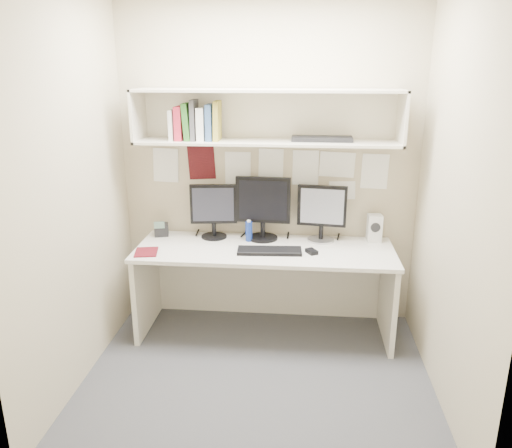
# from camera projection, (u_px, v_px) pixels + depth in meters

# --- Properties ---
(floor) EXTENTS (2.40, 2.00, 0.01)m
(floor) POSITION_uv_depth(u_px,v_px,m) (257.00, 378.00, 3.49)
(floor) COLOR #414146
(floor) RESTS_ON ground
(wall_back) EXTENTS (2.40, 0.02, 2.60)m
(wall_back) POSITION_uv_depth(u_px,v_px,m) (268.00, 167.00, 4.04)
(wall_back) COLOR #B6A98B
(wall_back) RESTS_ON ground
(wall_front) EXTENTS (2.40, 0.02, 2.60)m
(wall_front) POSITION_uv_depth(u_px,v_px,m) (236.00, 255.00, 2.15)
(wall_front) COLOR #B6A98B
(wall_front) RESTS_ON ground
(wall_left) EXTENTS (0.02, 2.00, 2.60)m
(wall_left) POSITION_uv_depth(u_px,v_px,m) (72.00, 193.00, 3.20)
(wall_left) COLOR #B6A98B
(wall_left) RESTS_ON ground
(wall_right) EXTENTS (0.02, 2.00, 2.60)m
(wall_right) POSITION_uv_depth(u_px,v_px,m) (456.00, 202.00, 2.99)
(wall_right) COLOR #B6A98B
(wall_right) RESTS_ON ground
(desk) EXTENTS (2.00, 0.70, 0.73)m
(desk) POSITION_uv_depth(u_px,v_px,m) (265.00, 290.00, 3.99)
(desk) COLOR silver
(desk) RESTS_ON floor
(overhead_hutch) EXTENTS (2.00, 0.38, 0.40)m
(overhead_hutch) POSITION_uv_depth(u_px,v_px,m) (268.00, 116.00, 3.78)
(overhead_hutch) COLOR silver
(overhead_hutch) RESTS_ON wall_back
(pinned_papers) EXTENTS (1.92, 0.01, 0.48)m
(pinned_papers) POSITION_uv_depth(u_px,v_px,m) (268.00, 173.00, 4.05)
(pinned_papers) COLOR white
(pinned_papers) RESTS_ON wall_back
(monitor_left) EXTENTS (0.38, 0.21, 0.44)m
(monitor_left) POSITION_uv_depth(u_px,v_px,m) (214.00, 209.00, 4.06)
(monitor_left) COLOR black
(monitor_left) RESTS_ON desk
(monitor_center) EXTENTS (0.44, 0.24, 0.51)m
(monitor_center) POSITION_uv_depth(u_px,v_px,m) (263.00, 206.00, 4.01)
(monitor_center) COLOR black
(monitor_center) RESTS_ON desk
(monitor_right) EXTENTS (0.39, 0.21, 0.45)m
(monitor_right) POSITION_uv_depth(u_px,v_px,m) (322.00, 211.00, 3.98)
(monitor_right) COLOR #A5A5AA
(monitor_right) RESTS_ON desk
(keyboard) EXTENTS (0.49, 0.20, 0.02)m
(keyboard) POSITION_uv_depth(u_px,v_px,m) (269.00, 251.00, 3.78)
(keyboard) COLOR black
(keyboard) RESTS_ON desk
(mouse) EXTENTS (0.10, 0.12, 0.03)m
(mouse) POSITION_uv_depth(u_px,v_px,m) (312.00, 251.00, 3.76)
(mouse) COLOR black
(mouse) RESTS_ON desk
(speaker) EXTENTS (0.12, 0.12, 0.22)m
(speaker) POSITION_uv_depth(u_px,v_px,m) (374.00, 228.00, 4.00)
(speaker) COLOR silver
(speaker) RESTS_ON desk
(blue_bottle) EXTENTS (0.06, 0.06, 0.18)m
(blue_bottle) POSITION_uv_depth(u_px,v_px,m) (249.00, 231.00, 4.01)
(blue_bottle) COLOR navy
(blue_bottle) RESTS_ON desk
(maroon_notebook) EXTENTS (0.20, 0.23, 0.01)m
(maroon_notebook) POSITION_uv_depth(u_px,v_px,m) (146.00, 252.00, 3.78)
(maroon_notebook) COLOR #590F17
(maroon_notebook) RESTS_ON desk
(desk_phone) EXTENTS (0.13, 0.13, 0.14)m
(desk_phone) POSITION_uv_depth(u_px,v_px,m) (161.00, 229.00, 4.15)
(desk_phone) COLOR black
(desk_phone) RESTS_ON desk
(book_stack) EXTENTS (0.38, 0.19, 0.30)m
(book_stack) POSITION_uv_depth(u_px,v_px,m) (196.00, 122.00, 3.77)
(book_stack) COLOR silver
(book_stack) RESTS_ON overhead_hutch
(hutch_tray) EXTENTS (0.46, 0.18, 0.03)m
(hutch_tray) POSITION_uv_depth(u_px,v_px,m) (322.00, 139.00, 3.77)
(hutch_tray) COLOR black
(hutch_tray) RESTS_ON overhead_hutch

